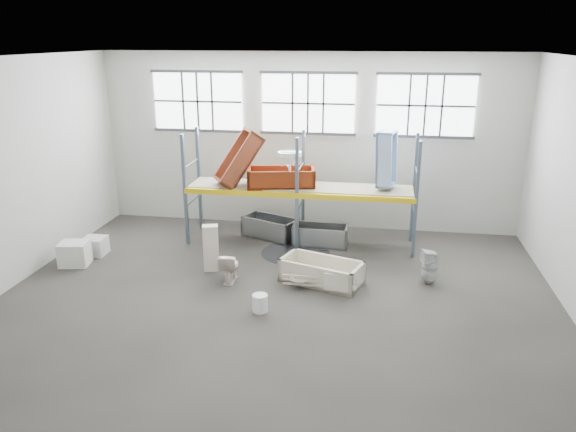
% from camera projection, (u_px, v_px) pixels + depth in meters
% --- Properties ---
extents(floor, '(12.00, 10.00, 0.10)m').
position_uv_depth(floor, '(277.00, 301.00, 11.94)').
color(floor, '#4C4640').
rests_on(floor, ground).
extents(ceiling, '(12.00, 10.00, 0.10)m').
position_uv_depth(ceiling, '(275.00, 55.00, 10.36)').
color(ceiling, silver).
rests_on(ceiling, ground).
extents(wall_back, '(12.00, 0.10, 5.00)m').
position_uv_depth(wall_back, '(308.00, 142.00, 15.89)').
color(wall_back, '#B6B3A8').
rests_on(wall_back, ground).
extents(wall_front, '(12.00, 0.10, 5.00)m').
position_uv_depth(wall_front, '(196.00, 299.00, 6.42)').
color(wall_front, '#A4A198').
rests_on(wall_front, ground).
extents(wall_left, '(0.10, 10.00, 5.00)m').
position_uv_depth(wall_left, '(4.00, 175.00, 12.09)').
color(wall_left, '#A4A298').
rests_on(wall_left, ground).
extents(window_left, '(2.60, 0.04, 1.60)m').
position_uv_depth(window_left, '(198.00, 101.00, 15.94)').
color(window_left, white).
rests_on(window_left, wall_back).
extents(window_mid, '(2.60, 0.04, 1.60)m').
position_uv_depth(window_mid, '(308.00, 103.00, 15.44)').
color(window_mid, white).
rests_on(window_mid, wall_back).
extents(window_right, '(2.60, 0.04, 1.60)m').
position_uv_depth(window_right, '(425.00, 106.00, 14.95)').
color(window_right, white).
rests_on(window_right, wall_back).
extents(rack_upright_la, '(0.08, 0.08, 3.00)m').
position_uv_depth(rack_upright_la, '(185.00, 190.00, 14.65)').
color(rack_upright_la, slate).
rests_on(rack_upright_la, floor).
extents(rack_upright_lb, '(0.08, 0.08, 3.00)m').
position_uv_depth(rack_upright_lb, '(199.00, 179.00, 15.77)').
color(rack_upright_lb, slate).
rests_on(rack_upright_lb, floor).
extents(rack_upright_ma, '(0.08, 0.08, 3.00)m').
position_uv_depth(rack_upright_ma, '(297.00, 196.00, 14.18)').
color(rack_upright_ma, slate).
rests_on(rack_upright_ma, floor).
extents(rack_upright_mb, '(0.08, 0.08, 3.00)m').
position_uv_depth(rack_upright_mb, '(303.00, 184.00, 15.31)').
color(rack_upright_mb, slate).
rests_on(rack_upright_mb, floor).
extents(rack_upright_ra, '(0.08, 0.08, 3.00)m').
position_uv_depth(rack_upright_ra, '(416.00, 201.00, 13.72)').
color(rack_upright_ra, slate).
rests_on(rack_upright_ra, floor).
extents(rack_upright_rb, '(0.08, 0.08, 3.00)m').
position_uv_depth(rack_upright_rb, '(414.00, 188.00, 14.84)').
color(rack_upright_rb, slate).
rests_on(rack_upright_rb, floor).
extents(rack_beam_front, '(6.00, 0.10, 0.14)m').
position_uv_depth(rack_beam_front, '(297.00, 196.00, 14.18)').
color(rack_beam_front, yellow).
rests_on(rack_beam_front, floor).
extents(rack_beam_back, '(6.00, 0.10, 0.14)m').
position_uv_depth(rack_beam_back, '(303.00, 184.00, 15.31)').
color(rack_beam_back, yellow).
rests_on(rack_beam_back, floor).
extents(shelf_deck, '(5.90, 1.10, 0.03)m').
position_uv_depth(shelf_deck, '(300.00, 187.00, 14.72)').
color(shelf_deck, gray).
rests_on(shelf_deck, floor).
extents(wet_patch, '(1.80, 1.80, 0.00)m').
position_uv_depth(wet_patch, '(295.00, 253.00, 14.46)').
color(wet_patch, black).
rests_on(wet_patch, floor).
extents(bathtub_beige, '(2.01, 1.39, 0.54)m').
position_uv_depth(bathtub_beige, '(321.00, 272.00, 12.65)').
color(bathtub_beige, beige).
rests_on(bathtub_beige, floor).
extents(cistern_spare, '(0.42, 0.21, 0.39)m').
position_uv_depth(cistern_spare, '(334.00, 281.00, 12.14)').
color(cistern_spare, silver).
rests_on(cistern_spare, bathtub_beige).
extents(sink_in_tub, '(0.52, 0.52, 0.15)m').
position_uv_depth(sink_in_tub, '(299.00, 281.00, 12.42)').
color(sink_in_tub, '#F5E2D0').
rests_on(sink_in_tub, bathtub_beige).
extents(toilet_beige, '(0.39, 0.68, 0.69)m').
position_uv_depth(toilet_beige, '(230.00, 267.00, 12.72)').
color(toilet_beige, '#F5E0D2').
rests_on(toilet_beige, floor).
extents(cistern_tall, '(0.42, 0.33, 1.14)m').
position_uv_depth(cistern_tall, '(211.00, 248.00, 13.23)').
color(cistern_tall, silver).
rests_on(cistern_tall, floor).
extents(toilet_white, '(0.47, 0.46, 0.82)m').
position_uv_depth(toilet_white, '(430.00, 267.00, 12.57)').
color(toilet_white, silver).
rests_on(toilet_white, floor).
extents(steel_tub_left, '(1.69, 1.26, 0.56)m').
position_uv_depth(steel_tub_left, '(270.00, 227.00, 15.54)').
color(steel_tub_left, '#9FA2A7').
rests_on(steel_tub_left, floor).
extents(steel_tub_right, '(1.49, 0.73, 0.54)m').
position_uv_depth(steel_tub_right, '(320.00, 235.00, 14.96)').
color(steel_tub_right, '#B1B5B9').
rests_on(steel_tub_right, floor).
extents(rust_tub_flat, '(1.90, 1.16, 0.50)m').
position_uv_depth(rust_tub_flat, '(281.00, 177.00, 14.68)').
color(rust_tub_flat, maroon).
rests_on(rust_tub_flat, shelf_deck).
extents(rust_tub_tilted, '(1.49, 1.28, 1.57)m').
position_uv_depth(rust_tub_tilted, '(239.00, 159.00, 14.67)').
color(rust_tub_tilted, maroon).
rests_on(rust_tub_tilted, shelf_deck).
extents(sink_on_shelf, '(0.74, 0.66, 0.54)m').
position_uv_depth(sink_on_shelf, '(290.00, 171.00, 14.23)').
color(sink_on_shelf, white).
rests_on(sink_on_shelf, rust_tub_flat).
extents(blue_tub_upright, '(0.60, 0.76, 1.44)m').
position_uv_depth(blue_tub_upright, '(387.00, 159.00, 14.19)').
color(blue_tub_upright, '#94B0DA').
rests_on(blue_tub_upright, shelf_deck).
extents(bucket, '(0.38, 0.38, 0.37)m').
position_uv_depth(bucket, '(260.00, 303.00, 11.34)').
color(bucket, white).
rests_on(bucket, floor).
extents(carton_near, '(0.77, 0.69, 0.58)m').
position_uv_depth(carton_near, '(75.00, 254.00, 13.63)').
color(carton_near, silver).
rests_on(carton_near, floor).
extents(carton_far, '(0.57, 0.57, 0.46)m').
position_uv_depth(carton_far, '(95.00, 246.00, 14.30)').
color(carton_far, beige).
rests_on(carton_far, floor).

